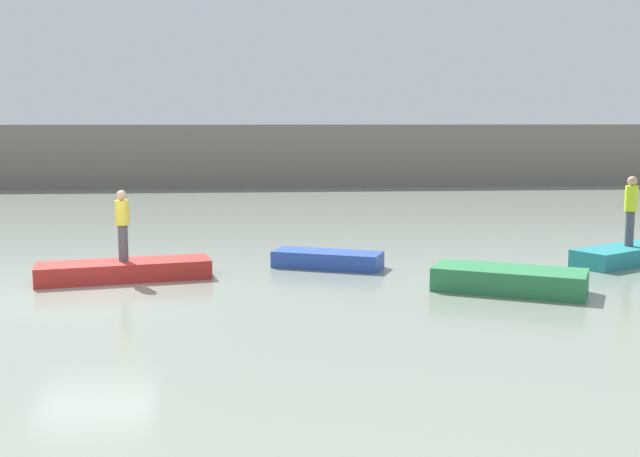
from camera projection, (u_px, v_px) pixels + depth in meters
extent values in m
plane|color=gray|center=(91.00, 295.00, 16.49)|extent=(120.00, 120.00, 0.00)
cube|color=gray|center=(191.00, 156.00, 42.51)|extent=(80.00, 1.20, 3.42)
cube|color=red|center=(124.00, 271.00, 18.07)|extent=(4.06, 1.90, 0.44)
cube|color=#2B4CAD|center=(328.00, 259.00, 19.58)|extent=(2.86, 1.90, 0.41)
cube|color=#2D7F47|center=(509.00, 280.00, 16.83)|extent=(3.42, 2.59, 0.51)
cube|color=teal|center=(628.00, 255.00, 20.20)|extent=(3.52, 2.65, 0.44)
cylinder|color=#4C4C56|center=(123.00, 243.00, 17.99)|extent=(0.22, 0.22, 0.85)
cylinder|color=yellow|center=(122.00, 213.00, 17.89)|extent=(0.32, 0.32, 0.57)
sphere|color=tan|center=(121.00, 195.00, 17.83)|extent=(0.23, 0.23, 0.23)
cylinder|color=#4C4C56|center=(630.00, 229.00, 20.11)|extent=(0.22, 0.22, 0.91)
cylinder|color=#D8F226|center=(631.00, 198.00, 20.00)|extent=(0.32, 0.32, 0.65)
sphere|color=tan|center=(632.00, 181.00, 19.94)|extent=(0.24, 0.24, 0.24)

